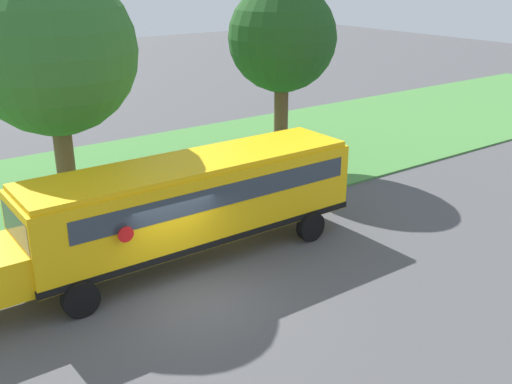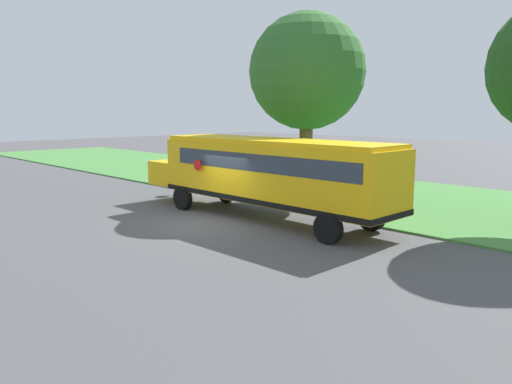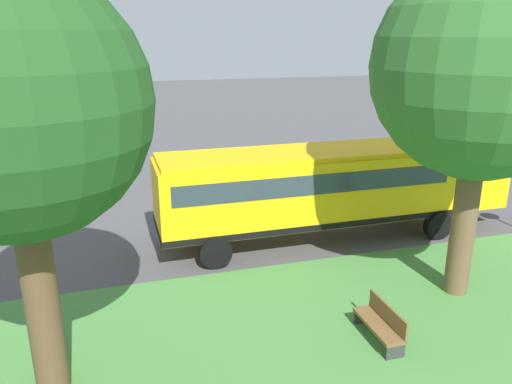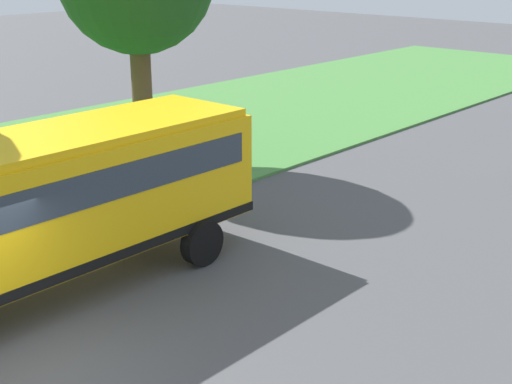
{
  "view_description": "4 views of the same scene",
  "coord_description": "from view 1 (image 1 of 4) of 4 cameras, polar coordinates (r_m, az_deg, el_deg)",
  "views": [
    {
      "loc": [
        12.66,
        -7.13,
        8.6
      ],
      "look_at": [
        -2.28,
        3.74,
        1.6
      ],
      "focal_mm": 42.0,
      "sensor_mm": 36.0,
      "label": 1
    },
    {
      "loc": [
        11.56,
        14.58,
        4.21
      ],
      "look_at": [
        -0.36,
        2.32,
        1.44
      ],
      "focal_mm": 35.0,
      "sensor_mm": 36.0,
      "label": 2
    },
    {
      "loc": [
        -17.07,
        7.8,
        6.85
      ],
      "look_at": [
        -2.21,
        3.36,
        1.89
      ],
      "focal_mm": 35.0,
      "sensor_mm": 36.0,
      "label": 3
    },
    {
      "loc": [
        9.24,
        -4.63,
        6.42
      ],
      "look_at": [
        -0.01,
        5.68,
        1.69
      ],
      "focal_mm": 50.0,
      "sensor_mm": 36.0,
      "label": 4
    }
  ],
  "objects": [
    {
      "name": "oak_tree_roadside_mid",
      "position": [
        26.51,
        2.86,
        14.39
      ],
      "size": [
        4.68,
        4.68,
        8.06
      ],
      "color": "brown",
      "rests_on": "ground"
    },
    {
      "name": "grass_verge",
      "position": [
        25.25,
        -17.44,
        -0.06
      ],
      "size": [
        12.0,
        80.0,
        0.08
      ],
      "primitive_type": "cube",
      "color": "#47843D",
      "rests_on": "ground"
    },
    {
      "name": "ground_plane",
      "position": [
        16.88,
        -5.81,
        -9.99
      ],
      "size": [
        120.0,
        120.0,
        0.0
      ],
      "primitive_type": "plane",
      "color": "#4C4C4F"
    },
    {
      "name": "park_bench",
      "position": [
        24.35,
        -11.4,
        0.83
      ],
      "size": [
        1.6,
        0.51,
        0.92
      ],
      "color": "brown",
      "rests_on": "ground"
    },
    {
      "name": "oak_tree_beside_bus",
      "position": [
        20.75,
        -19.35,
        12.65
      ],
      "size": [
        5.46,
        5.46,
        8.79
      ],
      "color": "brown",
      "rests_on": "ground"
    },
    {
      "name": "school_bus",
      "position": [
        18.24,
        -6.7,
        -0.86
      ],
      "size": [
        2.84,
        12.42,
        3.16
      ],
      "color": "yellow",
      "rests_on": "ground"
    }
  ]
}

